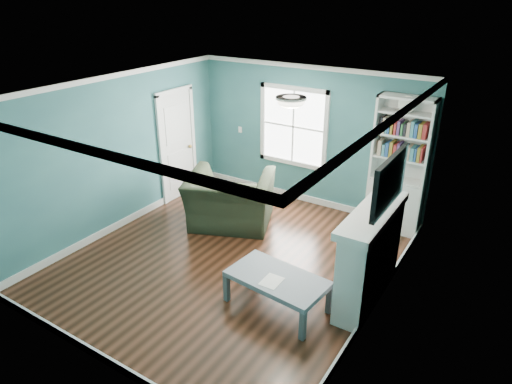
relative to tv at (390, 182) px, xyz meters
The scene contains 13 objects.
floor 2.80m from the tv, behind, with size 5.00×5.00×0.00m, color black.
room_walls 2.21m from the tv, behind, with size 5.00×5.00×5.00m.
trim 2.26m from the tv, behind, with size 4.50×5.00×2.60m.
window 3.40m from the tv, 137.57° to the left, with size 1.40×0.06×1.50m.
bookshelf 2.29m from the tv, 101.57° to the left, with size 0.90×0.35×2.31m.
fireplace 1.10m from the tv, behind, with size 0.44×1.58×1.30m.
tv is the anchor object (origin of this frame).
door 4.63m from the tv, 164.80° to the left, with size 0.12×0.98×2.17m.
ceiling_fixture 1.54m from the tv, behind, with size 0.38×0.38×0.15m.
light_switch 4.38m from the tv, 148.30° to the left, with size 0.08×0.01×0.12m, color white.
recliner 3.16m from the tv, 165.78° to the left, with size 1.41×0.92×1.23m, color black.
coffee_table 1.87m from the tv, 142.69° to the right, with size 1.33×0.81×0.46m.
paper_sheet 1.89m from the tv, 138.95° to the right, with size 0.23×0.29×0.00m, color white.
Camera 1 is at (3.52, -4.83, 3.84)m, focal length 32.00 mm.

